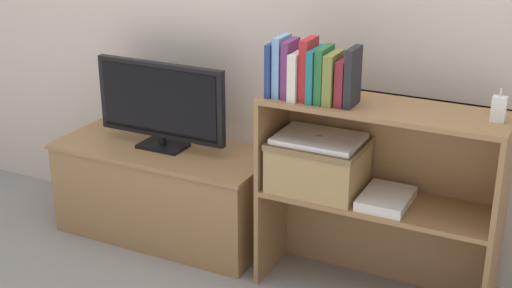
{
  "coord_description": "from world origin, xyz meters",
  "views": [
    {
      "loc": [
        1.26,
        -2.35,
        1.67
      ],
      "look_at": [
        0.0,
        0.16,
        0.58
      ],
      "focal_mm": 50.0,
      "sensor_mm": 36.0,
      "label": 1
    }
  ],
  "objects_px": {
    "book_skyblue": "(281,66)",
    "laptop": "(319,139)",
    "book_forest": "(324,75)",
    "book_ivory": "(299,75)",
    "tv_stand": "(165,191)",
    "storage_basket_left": "(318,163)",
    "book_navy": "(274,68)",
    "book_plum": "(290,69)",
    "book_charcoal": "(353,77)",
    "book_maroon": "(344,82)",
    "book_teal": "(316,75)",
    "tv": "(161,103)",
    "magazine_stack": "(386,199)",
    "book_crimson": "(308,69)",
    "baby_monitor": "(499,109)",
    "book_olive": "(333,78)"
  },
  "relations": [
    {
      "from": "book_crimson",
      "to": "book_teal",
      "type": "relative_size",
      "value": 1.17
    },
    {
      "from": "tv",
      "to": "storage_basket_left",
      "type": "xyz_separation_m",
      "value": [
        0.8,
        -0.07,
        -0.12
      ]
    },
    {
      "from": "book_plum",
      "to": "book_teal",
      "type": "relative_size",
      "value": 1.1
    },
    {
      "from": "tv_stand",
      "to": "book_teal",
      "type": "xyz_separation_m",
      "value": [
        0.8,
        -0.11,
        0.71
      ]
    },
    {
      "from": "storage_basket_left",
      "to": "baby_monitor",
      "type": "bearing_deg",
      "value": 1.29
    },
    {
      "from": "book_navy",
      "to": "storage_basket_left",
      "type": "height_order",
      "value": "book_navy"
    },
    {
      "from": "tv",
      "to": "laptop",
      "type": "relative_size",
      "value": 1.93
    },
    {
      "from": "book_crimson",
      "to": "baby_monitor",
      "type": "distance_m",
      "value": 0.71
    },
    {
      "from": "book_plum",
      "to": "magazine_stack",
      "type": "distance_m",
      "value": 0.63
    },
    {
      "from": "book_forest",
      "to": "tv",
      "type": "bearing_deg",
      "value": 172.32
    },
    {
      "from": "book_olive",
      "to": "tv_stand",
      "type": "bearing_deg",
      "value": 172.55
    },
    {
      "from": "book_skyblue",
      "to": "book_plum",
      "type": "height_order",
      "value": "book_skyblue"
    },
    {
      "from": "book_charcoal",
      "to": "baby_monitor",
      "type": "distance_m",
      "value": 0.53
    },
    {
      "from": "book_crimson",
      "to": "book_teal",
      "type": "distance_m",
      "value": 0.04
    },
    {
      "from": "book_ivory",
      "to": "storage_basket_left",
      "type": "relative_size",
      "value": 0.5
    },
    {
      "from": "book_teal",
      "to": "book_charcoal",
      "type": "height_order",
      "value": "book_charcoal"
    },
    {
      "from": "magazine_stack",
      "to": "book_charcoal",
      "type": "bearing_deg",
      "value": -167.2
    },
    {
      "from": "tv",
      "to": "book_forest",
      "type": "distance_m",
      "value": 0.88
    },
    {
      "from": "book_olive",
      "to": "laptop",
      "type": "distance_m",
      "value": 0.28
    },
    {
      "from": "tv_stand",
      "to": "storage_basket_left",
      "type": "relative_size",
      "value": 2.78
    },
    {
      "from": "book_teal",
      "to": "book_maroon",
      "type": "xyz_separation_m",
      "value": [
        0.11,
        0.0,
        -0.02
      ]
    },
    {
      "from": "baby_monitor",
      "to": "storage_basket_left",
      "type": "relative_size",
      "value": 0.33
    },
    {
      "from": "book_skyblue",
      "to": "book_ivory",
      "type": "height_order",
      "value": "book_skyblue"
    },
    {
      "from": "book_plum",
      "to": "book_charcoal",
      "type": "distance_m",
      "value": 0.26
    },
    {
      "from": "book_ivory",
      "to": "book_charcoal",
      "type": "relative_size",
      "value": 0.83
    },
    {
      "from": "book_plum",
      "to": "book_crimson",
      "type": "relative_size",
      "value": 0.94
    },
    {
      "from": "magazine_stack",
      "to": "book_teal",
      "type": "bearing_deg",
      "value": -173.43
    },
    {
      "from": "book_forest",
      "to": "laptop",
      "type": "distance_m",
      "value": 0.29
    },
    {
      "from": "tv_stand",
      "to": "book_navy",
      "type": "height_order",
      "value": "book_navy"
    },
    {
      "from": "book_plum",
      "to": "book_charcoal",
      "type": "height_order",
      "value": "book_plum"
    },
    {
      "from": "book_maroon",
      "to": "baby_monitor",
      "type": "distance_m",
      "value": 0.56
    },
    {
      "from": "book_crimson",
      "to": "book_forest",
      "type": "relative_size",
      "value": 1.12
    },
    {
      "from": "book_forest",
      "to": "book_ivory",
      "type": "bearing_deg",
      "value": 180.0
    },
    {
      "from": "book_navy",
      "to": "storage_basket_left",
      "type": "distance_m",
      "value": 0.43
    },
    {
      "from": "book_teal",
      "to": "magazine_stack",
      "type": "relative_size",
      "value": 0.82
    },
    {
      "from": "book_skyblue",
      "to": "book_crimson",
      "type": "xyz_separation_m",
      "value": [
        0.11,
        0.0,
        0.0
      ]
    },
    {
      "from": "book_navy",
      "to": "book_skyblue",
      "type": "bearing_deg",
      "value": 0.0
    },
    {
      "from": "tv",
      "to": "baby_monitor",
      "type": "relative_size",
      "value": 5.33
    },
    {
      "from": "magazine_stack",
      "to": "tv",
      "type": "bearing_deg",
      "value": 175.94
    },
    {
      "from": "book_ivory",
      "to": "book_teal",
      "type": "distance_m",
      "value": 0.07
    },
    {
      "from": "book_skyblue",
      "to": "book_maroon",
      "type": "relative_size",
      "value": 1.36
    },
    {
      "from": "book_ivory",
      "to": "baby_monitor",
      "type": "bearing_deg",
      "value": 4.64
    },
    {
      "from": "book_ivory",
      "to": "book_forest",
      "type": "bearing_deg",
      "value": 0.0
    },
    {
      "from": "tv",
      "to": "book_teal",
      "type": "distance_m",
      "value": 0.85
    },
    {
      "from": "book_forest",
      "to": "tv_stand",
      "type": "bearing_deg",
      "value": 172.21
    },
    {
      "from": "book_skyblue",
      "to": "book_plum",
      "type": "distance_m",
      "value": 0.04
    },
    {
      "from": "book_navy",
      "to": "book_teal",
      "type": "height_order",
      "value": "book_navy"
    },
    {
      "from": "laptop",
      "to": "tv_stand",
      "type": "bearing_deg",
      "value": 175.13
    },
    {
      "from": "tv",
      "to": "book_skyblue",
      "type": "distance_m",
      "value": 0.72
    },
    {
      "from": "book_skyblue",
      "to": "laptop",
      "type": "distance_m",
      "value": 0.33
    }
  ]
}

